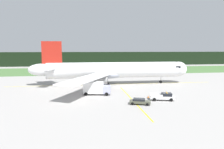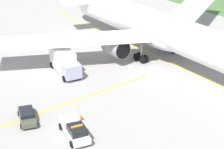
# 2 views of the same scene
# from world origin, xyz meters

# --- Properties ---
(ground) EXTENTS (320.00, 320.00, 0.00)m
(ground) POSITION_xyz_m (0.00, 0.00, 0.00)
(ground) COLOR #A19E9A
(grass_verge) EXTENTS (320.00, 38.06, 0.04)m
(grass_verge) POSITION_xyz_m (0.00, 50.56, 0.02)
(grass_verge) COLOR #49713B
(grass_verge) RESTS_ON ground
(distant_tree_line) EXTENTS (288.00, 5.01, 9.74)m
(distant_tree_line) POSITION_xyz_m (0.00, 85.24, 4.87)
(distant_tree_line) COLOR black
(distant_tree_line) RESTS_ON ground
(taxiway_centerline_main) EXTENTS (70.35, 1.35, 0.01)m
(taxiway_centerline_main) POSITION_xyz_m (-1.36, 5.62, 0.00)
(taxiway_centerline_main) COLOR yellow
(taxiway_centerline_main) RESTS_ON ground
(taxiway_centerline_spur) EXTENTS (0.76, 30.83, 0.01)m
(taxiway_centerline_spur) POSITION_xyz_m (-0.37, -15.53, 0.00)
(taxiway_centerline_spur) COLOR yellow
(taxiway_centerline_spur) RESTS_ON ground
(airliner) EXTENTS (53.71, 50.97, 14.38)m
(airliner) POSITION_xyz_m (-2.14, 5.63, 4.74)
(airliner) COLOR white
(airliner) RESTS_ON ground
(ops_pickup_truck) EXTENTS (5.91, 3.23, 1.94)m
(ops_pickup_truck) POSITION_xyz_m (6.63, -17.55, 0.90)
(ops_pickup_truck) COLOR silver
(ops_pickup_truck) RESTS_ON ground
(catering_truck) EXTENTS (7.37, 3.78, 3.57)m
(catering_truck) POSITION_xyz_m (-8.43, -9.45, 1.81)
(catering_truck) COLOR #AAACC8
(catering_truck) RESTS_ON ground
(staff_car) EXTENTS (4.80, 3.21, 1.30)m
(staff_car) POSITION_xyz_m (0.26, -20.15, 0.70)
(staff_car) COLOR #4C4E3F
(staff_car) RESTS_ON ground
(apron_cone) EXTENTS (0.54, 0.54, 0.68)m
(apron_cone) POSITION_xyz_m (3.91, -14.91, 0.33)
(apron_cone) COLOR black
(apron_cone) RESTS_ON ground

